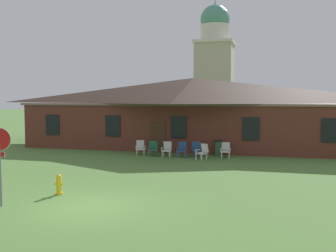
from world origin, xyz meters
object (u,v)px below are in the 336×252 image
at_px(lawn_chair_far_side, 203,151).
at_px(trash_bin, 219,148).
at_px(lawn_chair_middle, 182,149).
at_px(lawn_chair_by_porch, 140,147).
at_px(lawn_chair_right_end, 197,149).
at_px(stop_sign, 0,151).
at_px(lawn_chair_left_end, 167,149).
at_px(lawn_chair_near_door, 153,148).
at_px(fire_hydrant, 59,185).
at_px(lawn_chair_under_eave, 226,150).

relative_size(lawn_chair_far_side, trash_bin, 0.98).
height_order(lawn_chair_middle, trash_bin, trash_bin).
xyz_separation_m(lawn_chair_by_porch, lawn_chair_right_end, (3.72, 0.21, 0.00)).
xyz_separation_m(stop_sign, lawn_chair_left_end, (2.63, 12.40, -1.44)).
height_order(lawn_chair_near_door, trash_bin, trash_bin).
height_order(lawn_chair_middle, fire_hydrant, lawn_chair_middle).
bearing_deg(stop_sign, lawn_chair_middle, 73.80).
bearing_deg(lawn_chair_far_side, lawn_chair_by_porch, 169.28).
bearing_deg(lawn_chair_middle, lawn_chair_right_end, 26.70).
bearing_deg(fire_hydrant, trash_bin, 68.28).
bearing_deg(lawn_chair_far_side, lawn_chair_under_eave, 41.13).
xyz_separation_m(lawn_chair_middle, trash_bin, (2.16, 1.29, -0.00)).
height_order(stop_sign, lawn_chair_right_end, stop_sign).
height_order(lawn_chair_near_door, fire_hydrant, lawn_chair_near_door).
bearing_deg(fire_hydrant, lawn_chair_far_side, 68.23).
bearing_deg(lawn_chair_far_side, trash_bin, 68.54).
bearing_deg(fire_hydrant, lawn_chair_near_door, 86.81).
distance_m(lawn_chair_by_porch, lawn_chair_under_eave, 5.55).
xyz_separation_m(lawn_chair_right_end, fire_hydrant, (-3.39, -10.91, -0.12)).
bearing_deg(lawn_chair_under_eave, lawn_chair_middle, -169.23).
bearing_deg(lawn_chair_far_side, lawn_chair_left_end, 166.67).
height_order(lawn_chair_middle, lawn_chair_right_end, same).
bearing_deg(fire_hydrant, lawn_chair_by_porch, 91.79).
distance_m(lawn_chair_near_door, lawn_chair_under_eave, 4.65).
xyz_separation_m(lawn_chair_near_door, lawn_chair_left_end, (0.96, -0.06, 0.00)).
distance_m(lawn_chair_left_end, lawn_chair_under_eave, 3.70).
bearing_deg(lawn_chair_near_door, lawn_chair_under_eave, 5.82).
height_order(lawn_chair_under_eave, fire_hydrant, lawn_chair_under_eave).
relative_size(stop_sign, lawn_chair_by_porch, 2.85).
relative_size(lawn_chair_right_end, trash_bin, 0.98).
bearing_deg(lawn_chair_under_eave, trash_bin, 124.06).
relative_size(lawn_chair_by_porch, lawn_chair_left_end, 1.00).
relative_size(lawn_chair_by_porch, lawn_chair_far_side, 1.00).
height_order(lawn_chair_by_porch, lawn_chair_middle, same).
bearing_deg(lawn_chair_under_eave, stop_sign, -115.95).
height_order(lawn_chair_near_door, lawn_chair_under_eave, same).
height_order(lawn_chair_near_door, lawn_chair_right_end, same).
height_order(lawn_chair_by_porch, lawn_chair_right_end, same).
bearing_deg(lawn_chair_right_end, lawn_chair_far_side, -61.28).
relative_size(stop_sign, lawn_chair_left_end, 2.85).
xyz_separation_m(lawn_chair_by_porch, lawn_chair_near_door, (0.92, -0.18, 0.00)).
distance_m(lawn_chair_far_side, lawn_chair_under_eave, 1.68).
bearing_deg(lawn_chair_left_end, trash_bin, 22.66).
height_order(stop_sign, trash_bin, stop_sign).
bearing_deg(lawn_chair_right_end, lawn_chair_under_eave, 2.44).
xyz_separation_m(lawn_chair_by_porch, lawn_chair_under_eave, (5.54, 0.29, 0.00)).
bearing_deg(lawn_chair_under_eave, lawn_chair_far_side, -138.87).
relative_size(lawn_chair_by_porch, lawn_chair_right_end, 1.00).
bearing_deg(lawn_chair_right_end, fire_hydrant, -107.24).
distance_m(lawn_chair_left_end, lawn_chair_middle, 0.98).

